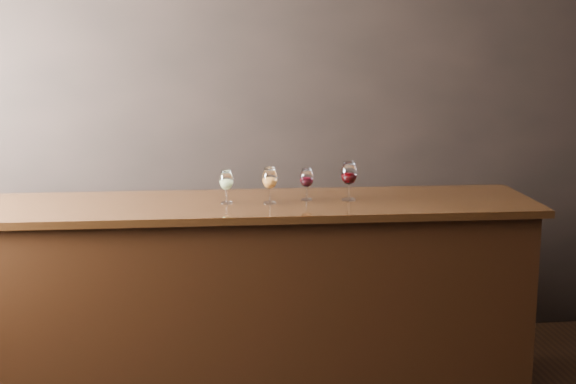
{
  "coord_description": "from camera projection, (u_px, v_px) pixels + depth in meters",
  "views": [
    {
      "loc": [
        -0.53,
        -2.83,
        2.01
      ],
      "look_at": [
        0.01,
        1.4,
        1.16
      ],
      "focal_mm": 50.0,
      "sensor_mm": 36.0,
      "label": 1
    }
  ],
  "objects": [
    {
      "name": "room_shell",
      "position": [
        266.0,
        88.0,
        2.94
      ],
      "size": [
        5.02,
        4.52,
        2.81
      ],
      "color": "black",
      "rests_on": "ground"
    },
    {
      "name": "bar_counter",
      "position": [
        246.0,
        304.0,
        4.44
      ],
      "size": [
        3.07,
        0.76,
        1.07
      ],
      "primitive_type": "cube",
      "rotation": [
        0.0,
        0.0,
        -0.03
      ],
      "color": "black",
      "rests_on": "ground"
    },
    {
      "name": "bar_top",
      "position": [
        245.0,
        206.0,
        4.33
      ],
      "size": [
        3.18,
        0.84,
        0.04
      ],
      "primitive_type": "cube",
      "rotation": [
        0.0,
        0.0,
        -0.03
      ],
      "color": "black",
      "rests_on": "bar_counter"
    },
    {
      "name": "back_bar_shelf",
      "position": [
        164.0,
        290.0,
        5.02
      ],
      "size": [
        2.36,
        0.4,
        0.85
      ],
      "primitive_type": "cube",
      "color": "black",
      "rests_on": "ground"
    },
    {
      "name": "glass_white",
      "position": [
        226.0,
        181.0,
        4.28
      ],
      "size": [
        0.08,
        0.08,
        0.18
      ],
      "color": "white",
      "rests_on": "bar_top"
    },
    {
      "name": "glass_amber",
      "position": [
        270.0,
        179.0,
        4.28
      ],
      "size": [
        0.08,
        0.08,
        0.19
      ],
      "color": "white",
      "rests_on": "bar_top"
    },
    {
      "name": "glass_red_a",
      "position": [
        307.0,
        179.0,
        4.36
      ],
      "size": [
        0.07,
        0.07,
        0.18
      ],
      "color": "white",
      "rests_on": "bar_top"
    },
    {
      "name": "glass_red_b",
      "position": [
        349.0,
        174.0,
        4.36
      ],
      "size": [
        0.09,
        0.09,
        0.21
      ],
      "color": "white",
      "rests_on": "bar_top"
    }
  ]
}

